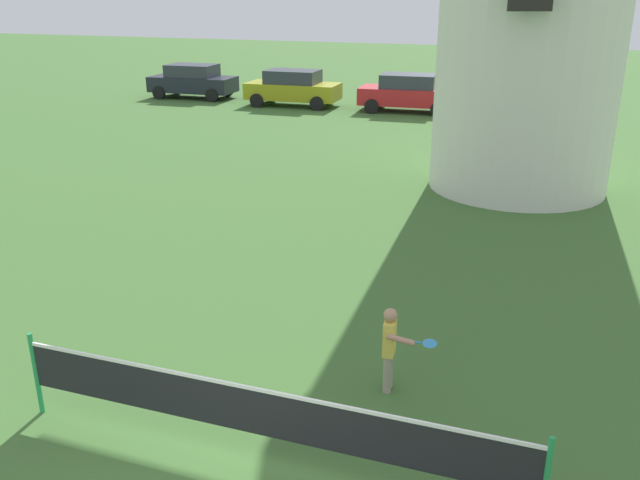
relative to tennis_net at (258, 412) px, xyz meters
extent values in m
cylinder|color=#238E4C|center=(-2.96, 0.00, -0.14)|extent=(0.06, 0.06, 1.10)
cube|color=black|center=(0.00, 0.00, -0.01)|extent=(5.87, 0.01, 0.55)
cube|color=white|center=(0.00, 0.00, 0.28)|extent=(5.87, 0.02, 0.04)
cylinder|color=#9E937F|center=(0.96, 1.99, -0.42)|extent=(0.11, 0.11, 0.53)
cylinder|color=#9E937F|center=(0.97, 1.85, -0.42)|extent=(0.11, 0.11, 0.53)
cube|color=#E5CC4C|center=(0.97, 1.92, 0.08)|extent=(0.16, 0.27, 0.47)
sphere|color=tan|center=(0.97, 1.92, 0.40)|extent=(0.18, 0.18, 0.18)
cylinder|color=tan|center=(0.95, 2.09, 0.06)|extent=(0.08, 0.08, 0.35)
cylinder|color=tan|center=(1.14, 1.79, 0.15)|extent=(0.37, 0.11, 0.14)
cylinder|color=#338CCC|center=(1.28, 1.80, 0.15)|extent=(0.22, 0.04, 0.04)
ellipsoid|color=#338CCC|center=(1.50, 1.82, 0.15)|extent=(0.20, 0.25, 0.03)
cube|color=#1E232D|center=(-13.80, 23.05, -0.04)|extent=(4.08, 1.87, 0.70)
cube|color=#2D333D|center=(-13.80, 23.05, 0.59)|extent=(2.31, 1.59, 0.56)
cylinder|color=black|center=(-12.47, 23.96, -0.39)|extent=(0.61, 0.21, 0.60)
cylinder|color=black|center=(-12.40, 22.26, -0.39)|extent=(0.61, 0.21, 0.60)
cylinder|color=black|center=(-15.20, 23.85, -0.39)|extent=(0.61, 0.21, 0.60)
cylinder|color=black|center=(-15.13, 22.15, -0.39)|extent=(0.61, 0.21, 0.60)
cube|color=#999919|center=(-8.48, 22.49, -0.04)|extent=(4.13, 1.83, 0.70)
cube|color=#2D333D|center=(-8.48, 22.49, 0.59)|extent=(2.33, 1.57, 0.56)
cylinder|color=black|center=(-7.12, 23.39, -0.39)|extent=(0.61, 0.20, 0.60)
cylinder|color=black|center=(-7.07, 21.69, -0.39)|extent=(0.61, 0.20, 0.60)
cylinder|color=black|center=(-9.89, 23.30, -0.39)|extent=(0.61, 0.20, 0.60)
cylinder|color=black|center=(-9.84, 21.60, -0.39)|extent=(0.61, 0.20, 0.60)
cube|color=red|center=(-3.36, 22.72, -0.04)|extent=(4.14, 1.95, 0.70)
cube|color=#2D333D|center=(-3.36, 22.72, 0.59)|extent=(2.35, 1.63, 0.56)
cylinder|color=black|center=(-2.04, 23.66, -0.39)|extent=(0.61, 0.22, 0.60)
cylinder|color=black|center=(-1.93, 21.96, -0.39)|extent=(0.61, 0.22, 0.60)
cylinder|color=black|center=(-4.78, 23.49, -0.39)|extent=(0.61, 0.22, 0.60)
cylinder|color=black|center=(-4.68, 21.79, -0.39)|extent=(0.61, 0.22, 0.60)
camera|label=1|loc=(2.65, -5.52, 4.26)|focal=37.74mm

